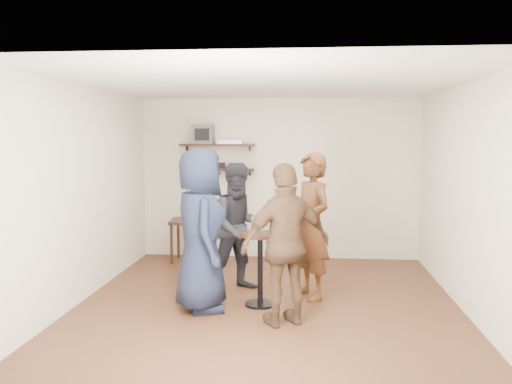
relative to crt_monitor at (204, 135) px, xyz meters
The scene contains 18 objects.
room 2.76m from the crt_monitor, 62.86° to the right, with size 4.58×5.08×2.68m.
shelf_upper 0.27m from the crt_monitor, ahead, with size 1.20×0.25×0.04m, color black.
shelf_lower 0.61m from the crt_monitor, ahead, with size 1.20×0.25×0.04m, color black.
crt_monitor is the anchor object (origin of this frame).
dvd_deck 0.45m from the crt_monitor, ahead, with size 0.40×0.24×0.06m, color silver.
radio 0.56m from the crt_monitor, ahead, with size 0.22×0.10×0.10m, color black.
power_strip 0.54m from the crt_monitor, 123.41° to the left, with size 0.30×0.05×0.03m, color black.
side_table 1.50m from the crt_monitor, 124.23° to the right, with size 0.60×0.60×0.67m.
vase_lilies 1.12m from the crt_monitor, 124.27° to the right, with size 0.19×0.19×0.92m.
drinks_table 3.06m from the crt_monitor, 65.12° to the right, with size 0.47×0.47×0.86m.
wine_glass_fl 2.88m from the crt_monitor, 66.76° to the right, with size 0.07×0.07×0.21m.
wine_glass_fr 2.92m from the crt_monitor, 64.40° to the right, with size 0.07×0.07×0.20m.
wine_glass_bl 2.81m from the crt_monitor, 64.65° to the right, with size 0.07×0.07×0.20m.
wine_glass_br 2.88m from the crt_monitor, 64.28° to the right, with size 0.07×0.07×0.20m.
person_plaid 2.92m from the crt_monitor, 50.17° to the right, with size 0.66×0.43×1.80m, color #A31223.
person_dark 2.32m from the crt_monitor, 65.92° to the right, with size 0.80×0.63×1.65m, color black.
person_navy 2.92m from the crt_monitor, 80.04° to the right, with size 0.91×0.59×1.86m, color #161D33.
person_brown 3.58m from the crt_monitor, 64.45° to the right, with size 1.01×0.42×1.72m, color #4C3320.
Camera 1 is at (0.46, -6.29, 2.01)m, focal length 38.00 mm.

